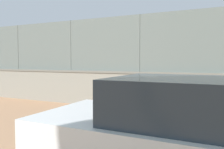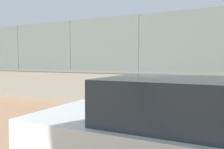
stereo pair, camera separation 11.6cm
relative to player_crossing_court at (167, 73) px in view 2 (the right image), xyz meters
The scene contains 8 objects.
ground_plane 2.65m from the player_crossing_court, 10.40° to the right, with size 260.00×260.00×0.00m, color tan.
perimeter_wall 9.00m from the player_crossing_court, 75.99° to the left, with size 32.39×1.15×1.45m.
fence_panel_on_wall 9.14m from the player_crossing_court, 75.99° to the left, with size 31.81×0.77×2.18m.
player_crossing_court is the anchor object (origin of this frame).
player_foreground_swinging 3.63m from the player_crossing_court, 46.21° to the left, with size 1.29×0.79×1.69m.
player_at_service_line 4.58m from the player_crossing_court, 21.16° to the left, with size 1.16×0.71×1.47m.
sports_ball 2.41m from the player_crossing_court, 99.28° to the left, with size 0.12×0.12×0.12m, color white.
parked_car_white 14.39m from the player_crossing_court, 104.72° to the left, with size 4.36×2.10×1.64m.
Camera 2 is at (-6.55, 17.46, 1.85)m, focal length 37.09 mm.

